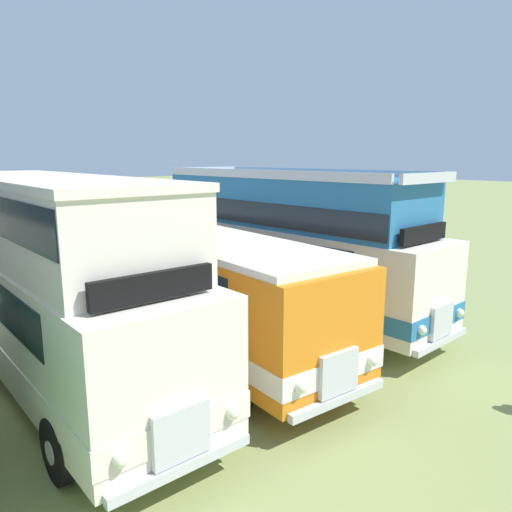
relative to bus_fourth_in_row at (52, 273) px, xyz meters
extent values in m
cube|color=silver|center=(0.00, -0.12, -0.77)|extent=(2.54, 9.80, 2.30)
cube|color=silver|center=(0.00, -0.12, -1.37)|extent=(2.58, 9.84, 0.44)
cube|color=#19232D|center=(0.00, 0.28, -0.17)|extent=(2.56, 7.40, 0.76)
cube|color=#19232D|center=(0.02, -4.95, -0.12)|extent=(2.20, 0.11, 0.90)
cube|color=silver|center=(0.02, -5.06, -1.37)|extent=(0.90, 0.12, 0.80)
cube|color=silver|center=(0.02, -5.09, -1.87)|extent=(2.30, 0.15, 0.16)
sphere|color=#EAEACC|center=(0.92, -5.07, -1.37)|extent=(0.22, 0.22, 0.22)
sphere|color=#EAEACC|center=(-0.88, -5.08, -1.37)|extent=(0.22, 0.22, 0.22)
cube|color=silver|center=(0.00, 0.13, 1.13)|extent=(2.44, 8.90, 1.50)
cube|color=silver|center=(0.00, 0.13, 1.95)|extent=(2.50, 9.00, 0.14)
cube|color=#19232D|center=(0.00, 0.13, 1.43)|extent=(2.48, 8.80, 0.68)
cube|color=black|center=(0.02, -4.46, 0.63)|extent=(1.90, 0.13, 0.40)
cylinder|color=black|center=(1.16, -3.41, -1.95)|extent=(0.28, 1.04, 1.04)
cylinder|color=silver|center=(1.31, -3.41, -1.95)|extent=(0.02, 0.36, 0.36)
cylinder|color=black|center=(-1.14, -3.42, -1.95)|extent=(0.28, 1.04, 1.04)
cylinder|color=silver|center=(-1.29, -3.42, -1.95)|extent=(0.02, 0.36, 0.36)
cylinder|color=black|center=(1.14, 2.98, -1.95)|extent=(0.28, 1.04, 1.04)
cylinder|color=silver|center=(1.29, 2.98, -1.95)|extent=(0.02, 0.36, 0.36)
cube|color=orange|center=(3.51, 0.14, -0.77)|extent=(3.11, 10.70, 2.30)
cube|color=white|center=(3.51, 0.14, -1.37)|extent=(3.15, 10.75, 0.44)
cube|color=#19232D|center=(3.53, 0.54, -0.17)|extent=(3.00, 8.31, 0.76)
cube|color=#19232D|center=(3.20, -5.08, -0.12)|extent=(2.20, 0.23, 0.90)
cube|color=silver|center=(3.19, -5.19, -1.37)|extent=(0.91, 0.17, 0.80)
cube|color=silver|center=(3.19, -5.22, -1.87)|extent=(2.30, 0.27, 0.16)
sphere|color=#EAEACC|center=(4.09, -5.25, -1.37)|extent=(0.22, 0.22, 0.22)
sphere|color=#EAEACC|center=(2.30, -5.15, -1.37)|extent=(0.22, 0.22, 0.22)
cube|color=white|center=(3.51, 0.14, 0.45)|extent=(3.05, 10.30, 0.14)
cylinder|color=black|center=(4.44, -3.61, -1.95)|extent=(0.34, 1.05, 1.04)
cylinder|color=silver|center=(4.59, -3.62, -1.95)|extent=(0.04, 0.36, 0.36)
cylinder|color=black|center=(2.14, -3.47, -1.95)|extent=(0.34, 1.05, 1.04)
cylinder|color=silver|center=(1.99, -3.47, -1.95)|extent=(0.04, 0.36, 0.36)
cylinder|color=black|center=(4.86, 3.56, -1.95)|extent=(0.34, 1.05, 1.04)
cylinder|color=silver|center=(5.01, 3.55, -1.95)|extent=(0.04, 0.36, 0.36)
cylinder|color=black|center=(2.56, 3.69, -1.95)|extent=(0.34, 1.05, 1.04)
cylinder|color=silver|center=(2.41, 3.70, -1.95)|extent=(0.04, 0.36, 0.36)
cube|color=silver|center=(7.01, -0.04, -0.77)|extent=(2.88, 9.69, 2.30)
cube|color=teal|center=(7.01, -0.04, -1.37)|extent=(2.92, 9.73, 0.44)
cube|color=#19232D|center=(6.99, 0.36, -0.17)|extent=(2.82, 7.29, 0.76)
cube|color=#19232D|center=(7.20, -4.78, -0.12)|extent=(2.20, 0.19, 0.90)
cube|color=silver|center=(7.20, -4.89, -1.37)|extent=(0.90, 0.16, 0.80)
cube|color=silver|center=(7.21, -4.92, -1.87)|extent=(2.30, 0.23, 0.16)
sphere|color=#EAEACC|center=(8.10, -4.86, -1.37)|extent=(0.22, 0.22, 0.22)
sphere|color=#EAEACC|center=(6.30, -4.93, -1.37)|extent=(0.22, 0.22, 0.22)
cube|color=teal|center=(7.00, 0.21, 1.13)|extent=(2.75, 8.78, 1.50)
cube|color=silver|center=(7.18, -4.34, 1.93)|extent=(2.40, 0.20, 0.24)
cube|color=silver|center=(6.85, 4.05, 1.93)|extent=(2.40, 0.20, 0.24)
cube|color=silver|center=(8.20, 0.25, 1.93)|extent=(0.45, 8.69, 0.24)
cube|color=silver|center=(5.80, 0.16, 1.93)|extent=(0.45, 8.69, 0.24)
cube|color=#19232D|center=(7.00, 0.21, 0.83)|extent=(2.78, 8.68, 0.64)
cube|color=black|center=(7.18, -4.29, 0.63)|extent=(1.90, 0.20, 0.40)
cylinder|color=black|center=(8.29, -3.19, -1.95)|extent=(0.32, 1.05, 1.04)
cylinder|color=silver|center=(8.44, -3.19, -1.95)|extent=(0.03, 0.36, 0.36)
cylinder|color=black|center=(5.99, -3.28, -1.95)|extent=(0.32, 1.05, 1.04)
cylinder|color=silver|center=(5.84, -3.29, -1.95)|extent=(0.03, 0.36, 0.36)
cylinder|color=black|center=(8.04, 3.00, -1.95)|extent=(0.32, 1.05, 1.04)
cylinder|color=silver|center=(8.19, 3.00, -1.95)|extent=(0.03, 0.36, 0.36)
cylinder|color=black|center=(5.74, 2.91, -1.95)|extent=(0.32, 1.05, 1.04)
cylinder|color=silver|center=(5.59, 2.90, -1.95)|extent=(0.03, 0.36, 0.36)
camera|label=1|loc=(-3.13, -10.45, 2.41)|focal=34.27mm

